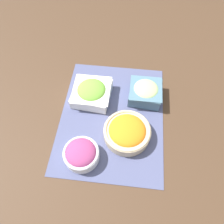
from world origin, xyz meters
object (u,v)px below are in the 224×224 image
Objects in this scene: lettuce_bowl at (92,92)px; cucumber_bowl at (145,92)px; onion_bowl at (81,154)px; carrot_bowl at (127,132)px.

cucumber_bowl is (-0.03, 0.23, 0.00)m from lettuce_bowl.
cucumber_bowl is at bearing 144.01° from onion_bowl.
lettuce_bowl is 0.93× the size of carrot_bowl.
lettuce_bowl and cucumber_bowl have the same top height.
cucumber_bowl reaches higher than carrot_bowl.
onion_bowl is 0.37m from cucumber_bowl.
onion_bowl and carrot_bowl have the same top height.
lettuce_bowl is (-0.28, -0.01, 0.00)m from onion_bowl.
lettuce_bowl is 1.18× the size of cucumber_bowl.
cucumber_bowl is at bearing 96.67° from lettuce_bowl.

